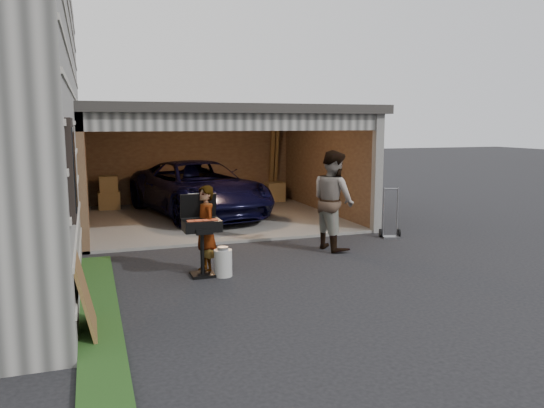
{
  "coord_description": "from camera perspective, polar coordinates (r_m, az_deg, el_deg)",
  "views": [
    {
      "loc": [
        -2.28,
        -7.01,
        2.49
      ],
      "look_at": [
        0.59,
        1.3,
        1.15
      ],
      "focal_mm": 35.0,
      "sensor_mm": 36.0,
      "label": 1
    }
  ],
  "objects": [
    {
      "name": "man",
      "position": [
        10.56,
        6.59,
        0.41
      ],
      "size": [
        0.88,
        1.06,
        1.97
      ],
      "primitive_type": "imported",
      "rotation": [
        0.0,
        0.0,
        1.72
      ],
      "color": "#412D19",
      "rests_on": "ground"
    },
    {
      "name": "ground",
      "position": [
        7.78,
        -1.0,
        -9.99
      ],
      "size": [
        80.0,
        80.0,
        0.0
      ],
      "primitive_type": "plane",
      "color": "black",
      "rests_on": "ground"
    },
    {
      "name": "hand_truck",
      "position": [
        11.96,
        12.62,
        -2.53
      ],
      "size": [
        0.49,
        0.44,
        1.1
      ],
      "rotation": [
        0.0,
        0.0,
        -0.32
      ],
      "color": "slate",
      "rests_on": "ground"
    },
    {
      "name": "groundcover_strip",
      "position": [
        6.5,
        -17.87,
        -14.02
      ],
      "size": [
        0.5,
        8.0,
        0.06
      ],
      "primitive_type": "cube",
      "color": "#193814",
      "rests_on": "ground"
    },
    {
      "name": "garage",
      "position": [
        14.15,
        -6.65,
        6.08
      ],
      "size": [
        6.8,
        6.3,
        2.9
      ],
      "color": "#605E59",
      "rests_on": "ground"
    },
    {
      "name": "bbq_grill",
      "position": [
        8.74,
        -7.6,
        -2.61
      ],
      "size": [
        0.6,
        0.53,
        1.34
      ],
      "color": "black",
      "rests_on": "ground"
    },
    {
      "name": "woman",
      "position": [
        8.95,
        -7.2,
        -2.72
      ],
      "size": [
        0.42,
        0.58,
        1.47
      ],
      "primitive_type": "imported",
      "rotation": [
        0.0,
        0.0,
        -1.44
      ],
      "color": "#B2BEE0",
      "rests_on": "ground"
    },
    {
      "name": "propane_tank",
      "position": [
        8.78,
        -5.28,
        -6.34
      ],
      "size": [
        0.35,
        0.35,
        0.44
      ],
      "primitive_type": "cylinder",
      "rotation": [
        0.0,
        0.0,
        0.21
      ],
      "color": "#B5B5B1",
      "rests_on": "ground"
    },
    {
      "name": "minivan",
      "position": [
        14.29,
        -7.97,
        1.46
      ],
      "size": [
        3.42,
        5.57,
        1.44
      ],
      "primitive_type": "imported",
      "rotation": [
        0.0,
        0.0,
        0.21
      ],
      "color": "black",
      "rests_on": "ground"
    },
    {
      "name": "plywood_panel",
      "position": [
        6.67,
        -19.42,
        -9.39
      ],
      "size": [
        0.24,
        0.87,
        0.96
      ],
      "primitive_type": "cube",
      "rotation": [
        0.0,
        -0.21,
        0.0
      ],
      "color": "brown",
      "rests_on": "ground"
    }
  ]
}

